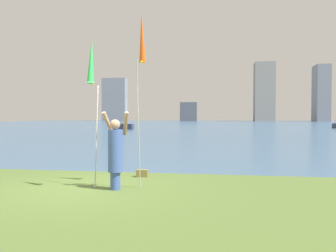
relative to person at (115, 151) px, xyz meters
name	(u,v)px	position (x,y,z in m)	size (l,w,h in m)	color
ground	(203,126)	(-0.83, 51.04, -0.96)	(120.00, 138.00, 0.12)	#475B28
person	(115,151)	(0.00, 0.00, 0.00)	(0.67, 0.49, 1.82)	#3F59A5
kite_flag_left	(91,64)	(-0.52, -0.14, 2.02)	(0.16, 0.59, 3.55)	#B2B2B7
kite_flag_right	(142,42)	(0.52, 0.52, 2.61)	(0.16, 0.69, 4.22)	#B2B2B7
bag	(142,173)	(0.23, 1.76, -0.79)	(0.32, 0.17, 0.20)	olive
sailboat_3	(126,126)	(-9.86, 35.81, -0.52)	(2.25, 1.29, 3.85)	#333D51
skyline_tower_0	(115,100)	(-33.24, 105.03, 6.19)	(7.93, 3.51, 14.17)	gray
skyline_tower_1	(189,112)	(-8.70, 106.61, 2.17)	(5.45, 3.07, 6.14)	#565B66
skyline_tower_2	(264,92)	(15.33, 107.96, 8.39)	(6.16, 7.35, 18.57)	gray
skyline_tower_3	(321,93)	(32.09, 105.97, 7.69)	(3.97, 7.26, 17.17)	gray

